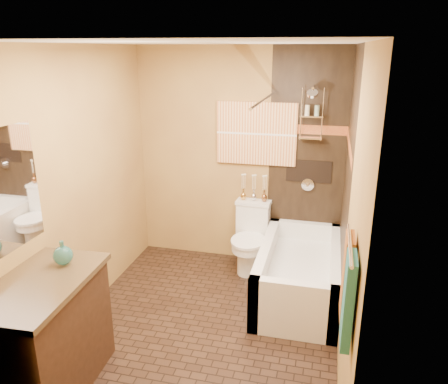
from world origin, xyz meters
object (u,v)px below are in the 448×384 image
(sunset_painting, at_px, (256,134))
(bathtub, at_px, (299,277))
(toilet, at_px, (250,238))
(vanity, at_px, (44,336))

(sunset_painting, bearing_deg, bathtub, -50.39)
(toilet, bearing_deg, sunset_painting, 93.04)
(bathtub, distance_m, toilet, 0.78)
(sunset_painting, distance_m, bathtub, 1.63)
(sunset_painting, distance_m, vanity, 2.93)
(bathtub, xyz_separation_m, vanity, (-1.72, -1.75, 0.24))
(sunset_painting, bearing_deg, vanity, -114.43)
(toilet, bearing_deg, vanity, -113.88)
(bathtub, distance_m, vanity, 2.47)
(vanity, bearing_deg, bathtub, 42.69)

